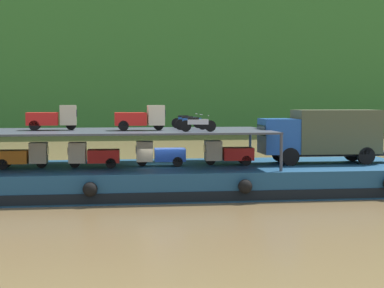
% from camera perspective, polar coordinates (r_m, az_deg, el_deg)
% --- Properties ---
extents(ground_plane, '(400.00, 400.00, 0.00)m').
position_cam_1_polar(ground_plane, '(33.80, -2.87, -4.60)').
color(ground_plane, brown).
extents(cargo_barge, '(28.68, 8.52, 1.50)m').
position_cam_1_polar(cargo_barge, '(33.67, -2.87, -3.34)').
color(cargo_barge, navy).
rests_on(cargo_barge, ground).
extents(covered_lorry, '(7.87, 2.34, 3.10)m').
position_cam_1_polar(covered_lorry, '(35.58, 12.29, 0.92)').
color(covered_lorry, '#1E4C99').
rests_on(covered_lorry, cargo_barge).
extents(cargo_rack, '(19.48, 7.15, 2.00)m').
position_cam_1_polar(cargo_rack, '(33.36, -9.41, 1.17)').
color(cargo_rack, '#383D47').
rests_on(cargo_rack, cargo_barge).
extents(mini_truck_lower_aft, '(2.75, 1.22, 1.38)m').
position_cam_1_polar(mini_truck_lower_aft, '(33.44, -15.78, -1.06)').
color(mini_truck_lower_aft, orange).
rests_on(mini_truck_lower_aft, cargo_barge).
extents(mini_truck_lower_mid, '(2.77, 1.26, 1.38)m').
position_cam_1_polar(mini_truck_lower_mid, '(32.95, -9.36, -1.03)').
color(mini_truck_lower_mid, red).
rests_on(mini_truck_lower_mid, cargo_barge).
extents(mini_truck_lower_fore, '(2.79, 1.28, 1.38)m').
position_cam_1_polar(mini_truck_lower_fore, '(33.34, -3.08, -0.93)').
color(mini_truck_lower_fore, '#1E47B7').
rests_on(mini_truck_lower_fore, cargo_barge).
extents(mini_truck_lower_bow, '(2.77, 1.25, 1.38)m').
position_cam_1_polar(mini_truck_lower_bow, '(33.99, 3.41, -0.83)').
color(mini_truck_lower_bow, red).
rests_on(mini_truck_lower_bow, cargo_barge).
extents(mini_truck_upper_mid, '(2.79, 1.28, 1.38)m').
position_cam_1_polar(mini_truck_upper_mid, '(34.06, -13.08, 2.45)').
color(mini_truck_upper_mid, red).
rests_on(mini_truck_upper_mid, cargo_rack).
extents(mini_truck_upper_fore, '(2.76, 1.24, 1.38)m').
position_cam_1_polar(mini_truck_upper_fore, '(33.03, -4.90, 2.49)').
color(mini_truck_upper_fore, red).
rests_on(mini_truck_upper_fore, cargo_rack).
extents(motorcycle_upper_port, '(1.90, 0.55, 0.87)m').
position_cam_1_polar(motorcycle_upper_port, '(31.50, 0.54, 1.96)').
color(motorcycle_upper_port, black).
rests_on(motorcycle_upper_port, cargo_rack).
extents(motorcycle_upper_centre, '(1.90, 0.55, 0.87)m').
position_cam_1_polar(motorcycle_upper_centre, '(33.61, -0.07, 2.10)').
color(motorcycle_upper_centre, black).
rests_on(motorcycle_upper_centre, cargo_rack).
extents(motorcycle_upper_stbd, '(1.90, 0.55, 0.87)m').
position_cam_1_polar(motorcycle_upper_stbd, '(35.74, -0.48, 2.21)').
color(motorcycle_upper_stbd, black).
rests_on(motorcycle_upper_stbd, cargo_rack).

